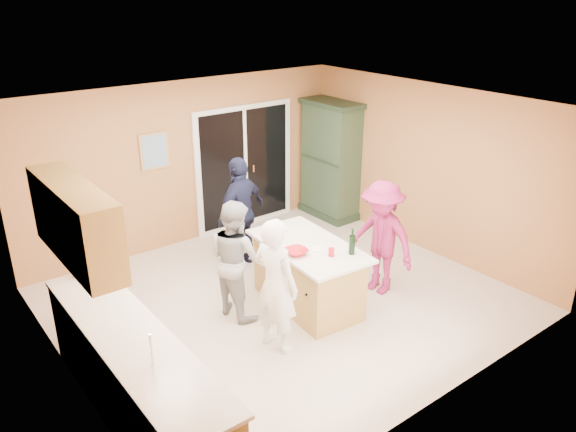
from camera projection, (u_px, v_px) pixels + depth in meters
floor at (284, 300)px, 7.51m from camera, size 5.50×5.50×0.00m
ceiling at (283, 106)px, 6.52m from camera, size 5.50×5.00×0.10m
wall_back at (188, 163)px, 8.84m from camera, size 5.50×0.10×2.60m
wall_front at (447, 290)px, 5.18m from camera, size 5.50×0.10×2.60m
wall_left at (59, 274)px, 5.46m from camera, size 0.10×5.00×2.60m
wall_right at (427, 169)px, 8.56m from camera, size 0.10×5.00×2.60m
left_cabinet_run at (142, 388)px, 5.19m from camera, size 0.65×3.05×1.24m
upper_cabinets at (75, 222)px, 5.19m from camera, size 0.35×1.60×0.75m
sliding_door at (245, 167)px, 9.50m from camera, size 1.90×0.07×2.10m
framed_picture at (154, 151)px, 8.40m from camera, size 0.46×0.04×0.56m
kitchen_island at (308, 277)px, 7.27m from camera, size 1.03×1.72×0.87m
green_hutch at (331, 161)px, 9.92m from camera, size 0.60×1.14×2.08m
woman_white at (275, 285)px, 6.26m from camera, size 0.52×0.67×1.61m
woman_grey at (235, 259)px, 6.96m from camera, size 0.66×0.81×1.53m
woman_navy at (241, 212)px, 8.17m from camera, size 1.06×0.71×1.68m
woman_magenta at (381, 238)px, 7.47m from camera, size 0.71×1.09×1.58m
serving_bowl at (296, 252)px, 6.82m from camera, size 0.29×0.29×0.07m
tulip_vase at (75, 262)px, 6.08m from camera, size 0.21×0.15×0.37m
tumbler_near at (277, 226)px, 7.47m from camera, size 0.09×0.09×0.12m
tumbler_far at (331, 252)px, 6.76m from camera, size 0.09×0.09×0.10m
wine_bottle at (352, 244)px, 6.79m from camera, size 0.08×0.08×0.33m
white_plate at (318, 249)px, 6.95m from camera, size 0.22×0.22×0.01m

